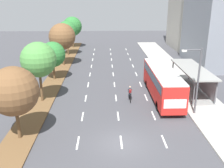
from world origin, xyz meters
TOP-DOWN VIEW (x-y plane):
  - ground_plane at (0.00, 0.00)m, footprint 140.00×140.00m
  - median_strip at (-8.30, 20.00)m, footprint 2.60×52.00m
  - sidewalk_right at (9.25, 20.00)m, footprint 4.50×52.00m
  - lane_divider_left at (-3.50, 16.75)m, footprint 0.14×44.51m
  - lane_divider_center at (0.00, 16.75)m, footprint 0.14×44.51m
  - lane_divider_right at (3.50, 16.75)m, footprint 0.14×44.51m
  - bus_shelter at (9.53, 11.41)m, footprint 2.90×9.62m
  - bus at (5.25, 9.58)m, footprint 2.54×11.29m
  - cyclist at (1.52, 8.78)m, footprint 0.46×1.82m
  - median_tree_nearest at (-8.33, 0.97)m, footprint 3.90×3.90m
  - median_tree_second at (-8.28, 8.84)m, footprint 3.77×3.77m
  - median_tree_third at (-8.37, 16.71)m, footprint 3.48×3.48m
  - median_tree_fourth at (-8.22, 24.59)m, footprint 4.36×4.36m
  - median_tree_fifth at (-8.52, 32.46)m, footprint 3.80×3.80m
  - median_tree_farthest at (-8.41, 40.33)m, footprint 4.23×4.23m
  - streetlight at (7.42, 5.08)m, footprint 1.91×0.24m
  - building_mid_right at (18.00, 38.98)m, footprint 7.94×12.91m

SIDE VIEW (x-z plane):
  - ground_plane at x=0.00m, z-range 0.00..0.00m
  - lane_divider_left at x=-3.50m, z-range 0.00..0.01m
  - lane_divider_center at x=0.00m, z-range 0.00..0.01m
  - lane_divider_right at x=3.50m, z-range 0.00..0.01m
  - median_strip at x=-8.30m, z-range 0.00..0.12m
  - sidewalk_right at x=9.25m, z-range 0.00..0.15m
  - cyclist at x=1.52m, z-range -0.06..1.65m
  - bus_shelter at x=9.53m, z-range 0.44..3.30m
  - bus at x=5.25m, z-range 0.38..3.75m
  - median_tree_third at x=-8.37m, z-range 1.00..6.24m
  - streetlight at x=7.42m, z-range 0.64..7.14m
  - median_tree_nearest at x=-8.33m, z-range 1.17..7.20m
  - median_tree_second at x=-8.28m, z-range 1.50..8.06m
  - median_tree_farthest at x=-8.41m, z-range 1.39..8.19m
  - median_tree_fifth at x=-8.52m, z-range 1.51..8.10m
  - median_tree_fourth at x=-8.22m, z-range 1.40..8.33m
  - building_mid_right at x=18.00m, z-range 0.00..20.16m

